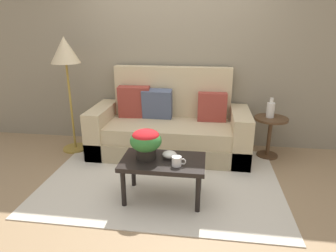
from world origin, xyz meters
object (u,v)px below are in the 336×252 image
(floor_lamp, at_px, (66,58))
(couch, at_px, (169,129))
(coffee_mug, at_px, (177,161))
(table_vase, at_px, (271,109))
(side_table, at_px, (270,130))
(snack_bowl, at_px, (170,154))
(potted_plant, at_px, (146,141))
(coffee_table, at_px, (163,165))

(floor_lamp, bearing_deg, couch, 4.04)
(coffee_mug, relative_size, table_vase, 0.53)
(side_table, relative_size, snack_bowl, 3.81)
(side_table, height_order, table_vase, table_vase)
(coffee_mug, xyz_separation_m, snack_bowl, (-0.09, 0.16, -0.01))
(potted_plant, height_order, coffee_mug, potted_plant)
(floor_lamp, xyz_separation_m, potted_plant, (1.27, -1.05, -0.67))
(couch, xyz_separation_m, side_table, (1.34, 0.04, 0.03))
(floor_lamp, bearing_deg, coffee_table, -36.50)
(floor_lamp, xyz_separation_m, snack_bowl, (1.50, -1.02, -0.81))
(side_table, xyz_separation_m, table_vase, (-0.02, 0.02, 0.28))
(coffee_table, xyz_separation_m, coffee_mug, (0.15, -0.10, 0.10))
(coffee_table, xyz_separation_m, table_vase, (1.23, 1.22, 0.28))
(potted_plant, height_order, table_vase, table_vase)
(side_table, bearing_deg, floor_lamp, -177.12)
(potted_plant, xyz_separation_m, coffee_mug, (0.32, -0.13, -0.14))
(couch, distance_m, potted_plant, 1.17)
(potted_plant, relative_size, coffee_mug, 2.29)
(side_table, height_order, coffee_mug, side_table)
(couch, distance_m, side_table, 1.34)
(coffee_table, bearing_deg, couch, 94.52)
(coffee_mug, bearing_deg, table_vase, 50.93)
(side_table, distance_m, potted_plant, 1.86)
(couch, distance_m, floor_lamp, 1.65)
(side_table, xyz_separation_m, snack_bowl, (-1.19, -1.15, 0.09))
(snack_bowl, relative_size, table_vase, 0.56)
(coffee_table, relative_size, potted_plant, 2.65)
(floor_lamp, height_order, coffee_mug, floor_lamp)
(potted_plant, height_order, snack_bowl, potted_plant)
(couch, bearing_deg, floor_lamp, -175.96)
(coffee_table, xyz_separation_m, potted_plant, (-0.17, 0.02, 0.24))
(coffee_mug, bearing_deg, side_table, 50.00)
(coffee_mug, bearing_deg, potted_plant, 158.62)
(snack_bowl, bearing_deg, couch, 97.67)
(coffee_mug, bearing_deg, couch, 100.81)
(coffee_table, bearing_deg, snack_bowl, 41.22)
(couch, height_order, coffee_table, couch)
(floor_lamp, relative_size, snack_bowl, 10.82)
(couch, bearing_deg, side_table, 1.71)
(table_vase, bearing_deg, side_table, -44.77)
(snack_bowl, height_order, table_vase, table_vase)
(floor_lamp, bearing_deg, snack_bowl, -34.12)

